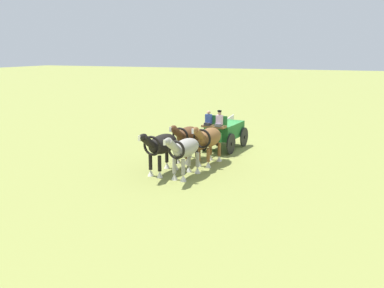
% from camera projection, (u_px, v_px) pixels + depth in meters
% --- Properties ---
extents(ground_plane, '(220.00, 220.00, 0.00)m').
position_uv_depth(ground_plane, '(224.00, 148.00, 25.37)').
color(ground_plane, olive).
extents(show_wagon, '(5.73, 2.19, 2.64)m').
position_uv_depth(show_wagon, '(224.00, 131.00, 24.95)').
color(show_wagon, '#236B2D').
rests_on(show_wagon, ground).
extents(draft_horse_rear_near, '(3.06, 1.21, 2.28)m').
position_uv_depth(draft_horse_rear_near, '(208.00, 139.00, 21.58)').
color(draft_horse_rear_near, brown).
rests_on(draft_horse_rear_near, ground).
extents(draft_horse_rear_off, '(2.99, 1.16, 2.25)m').
position_uv_depth(draft_horse_rear_off, '(187.00, 137.00, 22.17)').
color(draft_horse_rear_off, brown).
rests_on(draft_horse_rear_off, ground).
extents(draft_horse_lead_near, '(3.13, 1.09, 2.24)m').
position_uv_depth(draft_horse_lead_near, '(185.00, 150.00, 19.33)').
color(draft_horse_lead_near, '#9E998E').
rests_on(draft_horse_lead_near, ground).
extents(draft_horse_lead_off, '(3.21, 1.18, 2.31)m').
position_uv_depth(draft_horse_lead_off, '(162.00, 146.00, 19.92)').
color(draft_horse_lead_off, black).
rests_on(draft_horse_lead_off, ground).
extents(sponsor_banner, '(3.20, 0.29, 1.10)m').
position_uv_depth(sponsor_banner, '(229.00, 125.00, 30.40)').
color(sponsor_banner, silver).
rests_on(sponsor_banner, ground).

